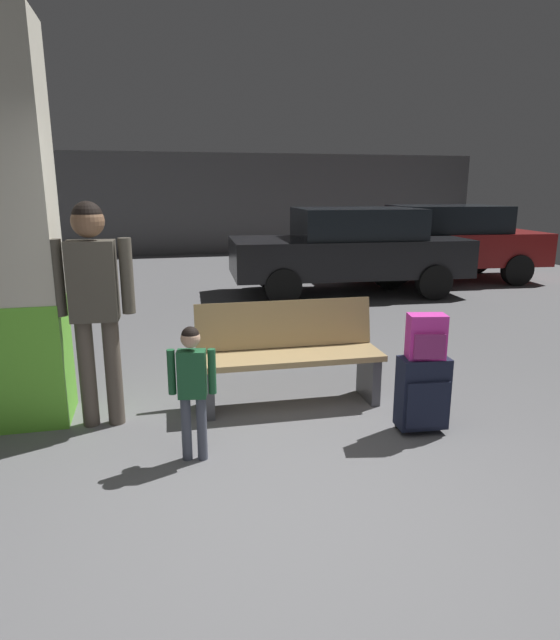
# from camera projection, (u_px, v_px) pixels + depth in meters

# --- Properties ---
(ground_plane) EXTENTS (18.00, 18.00, 0.10)m
(ground_plane) POSITION_uv_depth(u_px,v_px,m) (216.00, 340.00, 6.95)
(ground_plane) COLOR slate
(garage_back_wall) EXTENTS (18.00, 0.12, 2.80)m
(garage_back_wall) POSITION_uv_depth(u_px,v_px,m) (176.00, 204.00, 14.96)
(garage_back_wall) COLOR #565658
(garage_back_wall) RESTS_ON ground_plane
(structural_pillar) EXTENTS (0.57, 0.57, 3.08)m
(structural_pillar) POSITION_uv_depth(u_px,v_px,m) (16.00, 233.00, 4.10)
(structural_pillar) COLOR #66C633
(structural_pillar) RESTS_ON ground_plane
(bench) EXTENTS (1.61, 0.57, 0.89)m
(bench) POSITION_uv_depth(u_px,v_px,m) (289.00, 354.00, 4.71)
(bench) COLOR tan
(bench) RESTS_ON ground_plane
(suitcase) EXTENTS (0.39, 0.26, 0.60)m
(suitcase) POSITION_uv_depth(u_px,v_px,m) (423.00, 393.00, 4.15)
(suitcase) COLOR #191E33
(suitcase) RESTS_ON ground_plane
(backpack_bright) EXTENTS (0.31, 0.24, 0.34)m
(backpack_bright) POSITION_uv_depth(u_px,v_px,m) (426.00, 337.00, 4.04)
(backpack_bright) COLOR #D833A5
(backpack_bright) RESTS_ON suitcase
(child) EXTENTS (0.32, 0.21, 0.97)m
(child) POSITION_uv_depth(u_px,v_px,m) (192.00, 379.00, 3.66)
(child) COLOR #4C5160
(child) RESTS_ON ground_plane
(adult) EXTENTS (0.61, 0.25, 1.77)m
(adult) POSITION_uv_depth(u_px,v_px,m) (94.00, 291.00, 4.10)
(adult) COLOR brown
(adult) RESTS_ON ground_plane
(parked_car_near) EXTENTS (4.21, 2.01, 1.51)m
(parked_car_near) POSITION_uv_depth(u_px,v_px,m) (350.00, 248.00, 9.56)
(parked_car_near) COLOR black
(parked_car_near) RESTS_ON ground_plane
(parked_car_side) EXTENTS (4.23, 2.06, 1.51)m
(parked_car_side) POSITION_uv_depth(u_px,v_px,m) (440.00, 241.00, 10.91)
(parked_car_side) COLOR maroon
(parked_car_side) RESTS_ON ground_plane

